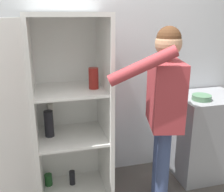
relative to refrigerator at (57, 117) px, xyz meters
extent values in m
cube|color=silver|center=(0.42, 0.43, 0.41)|extent=(7.00, 0.06, 2.55)
cube|color=white|center=(0.13, 0.08, -0.85)|extent=(0.67, 0.60, 0.04)
cube|color=white|center=(0.13, 0.08, 0.86)|extent=(0.67, 0.60, 0.04)
cube|color=white|center=(0.13, 0.37, 0.00)|extent=(0.67, 0.03, 1.67)
cube|color=white|center=(-0.19, 0.08, 0.00)|extent=(0.03, 0.60, 1.67)
cube|color=white|center=(0.45, 0.08, 0.00)|extent=(0.04, 0.60, 1.67)
cube|color=white|center=(0.13, 0.08, -0.24)|extent=(0.60, 0.53, 0.02)
cube|color=white|center=(0.13, 0.08, 0.21)|extent=(0.60, 0.53, 0.02)
cube|color=white|center=(-0.40, -0.49, 0.00)|extent=(0.39, 0.59, 1.67)
cylinder|color=black|center=(0.12, 0.18, -0.75)|extent=(0.06, 0.06, 0.15)
cylinder|color=maroon|center=(0.34, 0.04, 0.32)|extent=(0.09, 0.09, 0.19)
cylinder|color=black|center=(-0.07, 0.12, -0.10)|extent=(0.08, 0.08, 0.25)
cylinder|color=beige|center=(-0.05, 0.28, -0.10)|extent=(0.06, 0.06, 0.26)
cylinder|color=#1E5123|center=(-0.12, 0.23, -0.77)|extent=(0.08, 0.08, 0.12)
cylinder|color=#384770|center=(0.88, -0.31, -0.47)|extent=(0.11, 0.11, 0.79)
cylinder|color=#384770|center=(0.93, -0.14, -0.47)|extent=(0.11, 0.11, 0.79)
cube|color=#9E3338|center=(0.91, -0.22, 0.21)|extent=(0.35, 0.49, 0.56)
sphere|color=tan|center=(0.91, -0.22, 0.63)|extent=(0.22, 0.22, 0.22)
sphere|color=#4C2D19|center=(0.91, -0.22, 0.67)|extent=(0.20, 0.20, 0.20)
cylinder|color=#9E3338|center=(0.62, -0.41, 0.50)|extent=(0.52, 0.21, 0.30)
cylinder|color=#9E3338|center=(0.96, 0.02, 0.18)|extent=(0.09, 0.09, 0.53)
cube|color=gray|center=(1.57, 0.10, -0.41)|extent=(0.69, 0.57, 0.90)
cylinder|color=#517F5B|center=(1.42, 0.00, 0.07)|extent=(0.19, 0.19, 0.05)
camera|label=1|loc=(-0.07, -2.17, 0.86)|focal=42.00mm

